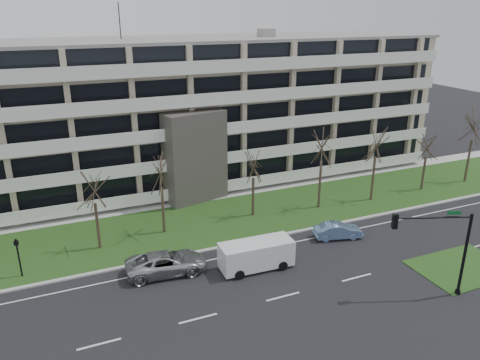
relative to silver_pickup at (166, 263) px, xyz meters
name	(u,v)px	position (x,y,z in m)	size (l,w,h in m)	color
ground	(283,297)	(6.40, -6.05, -0.81)	(160.00, 160.00, 0.00)	black
grass_verge	(215,220)	(6.40, 6.95, -0.78)	(90.00, 10.00, 0.06)	#214517
curb	(237,244)	(6.40, 1.95, -0.75)	(90.00, 0.35, 0.12)	#B2B2AD
sidewalk	(196,199)	(6.40, 12.45, -0.77)	(90.00, 2.00, 0.08)	#B2B2AD
grass_median	(462,268)	(20.40, -8.05, -0.78)	(7.00, 5.00, 0.06)	#214517
lane_edge_line	(244,253)	(6.40, 0.45, -0.80)	(90.00, 0.12, 0.01)	white
apartment_building	(174,112)	(6.39, 19.27, 6.81)	(60.50, 15.10, 18.75)	#BDB093
silver_pickup	(166,263)	(0.00, 0.00, 0.00)	(2.68, 5.82, 1.62)	#A9ACB1
blue_sedan	(338,231)	(14.66, -0.29, -0.14)	(1.41, 4.04, 1.33)	#7BA2D6
white_van	(257,253)	(6.38, -1.97, 0.46)	(5.54, 2.43, 2.11)	white
traffic_signal	(441,242)	(15.78, -9.83, 3.19)	(5.04, 2.10, 6.17)	black
pedestrian_signal	(18,253)	(-9.72, 3.60, 1.12)	(0.32, 0.28, 3.03)	black
tree_2	(93,185)	(-3.98, 5.74, 4.64)	(3.51, 3.51, 7.02)	#382B21
tree_3	(161,170)	(1.51, 6.46, 4.93)	(3.69, 3.69, 7.38)	#382B21
tree_4	(253,163)	(10.01, 6.65, 4.34)	(3.31, 3.31, 6.63)	#382B21
tree_5	(322,142)	(16.65, 5.83, 5.79)	(4.24, 4.24, 8.48)	#382B21
tree_6	(377,139)	(22.52, 5.35, 5.50)	(4.06, 4.06, 8.11)	#382B21
tree_7	(428,144)	(29.33, 5.58, 4.26)	(3.26, 3.26, 6.52)	#382B21
tree_8	(475,123)	(35.59, 5.58, 5.86)	(4.29, 4.29, 8.57)	#382B21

